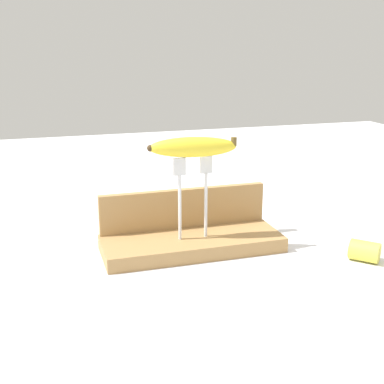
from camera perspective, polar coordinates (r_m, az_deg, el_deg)
ground_plane at (r=1.14m, az=0.00°, el=-6.33°), size 3.00×3.00×0.00m
wooden_board at (r=1.14m, az=0.00°, el=-5.60°), size 0.39×0.14×0.03m
board_backstop at (r=1.18m, az=-0.91°, el=-1.77°), size 0.38×0.02×0.09m
fork_stand_center at (r=1.09m, az=0.10°, el=0.20°), size 0.08×0.01×0.18m
banana_raised_center at (r=1.07m, az=0.10°, el=4.91°), size 0.19×0.07×0.04m
banana_chunk_near at (r=1.14m, az=18.17°, el=-6.10°), size 0.07×0.07×0.04m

